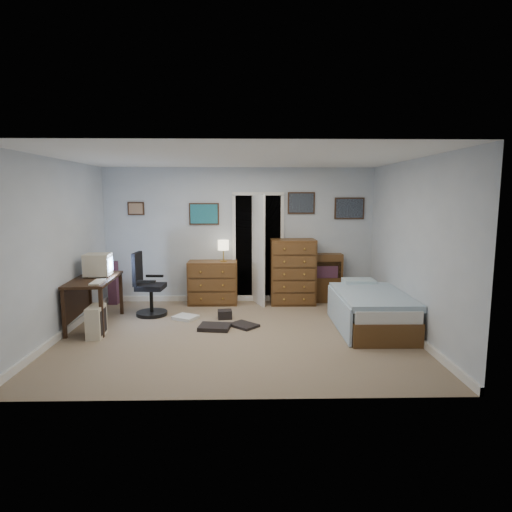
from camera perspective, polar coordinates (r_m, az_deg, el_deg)
The scene contains 15 objects.
floor at distance 6.30m, azimuth -2.49°, elevation -10.44°, with size 5.00×4.00×0.02m, color #836D5A.
computer_desk at distance 7.04m, azimuth -21.43°, elevation -4.14°, with size 0.67×1.31×0.74m.
crt_monitor at distance 7.09m, azimuth -20.31°, elevation -1.10°, with size 0.40×0.38×0.35m.
keyboard at distance 6.60m, azimuth -20.35°, elevation -3.26°, with size 0.15×0.39×0.02m, color beige.
pc_tower at distance 6.53m, azimuth -20.52°, elevation -8.16°, with size 0.23×0.42×0.44m.
office_chair at distance 7.36m, azimuth -14.26°, elevation -4.56°, with size 0.55×0.55×1.06m.
media_stack at distance 8.30m, azimuth -18.50°, elevation -3.41°, with size 0.16×0.16×0.79m, color maroon.
low_dresser at distance 7.93m, azimuth -5.77°, elevation -3.54°, with size 0.89×0.45×0.79m, color brown.
table_lamp at distance 7.81m, azimuth -4.38°, elevation 1.36°, with size 0.20×0.20×0.39m.
doorway at distance 8.30m, azimuth 0.21°, elevation 1.26°, with size 0.96×1.12×2.05m.
tall_dresser at distance 7.89m, azimuth 4.92°, elevation -2.10°, with size 0.81×0.48×1.20m, color brown.
headboard_bookcase at distance 8.08m, azimuth 7.86°, elevation -2.74°, with size 1.02×0.30×0.91m.
bed at distance 6.74m, azimuth 14.81°, elevation -6.84°, with size 1.01×1.86×0.61m.
wall_posters at distance 7.96m, azimuth 1.86°, elevation 6.34°, with size 4.38×0.04×0.60m.
floor_clutter at distance 6.78m, azimuth -5.34°, elevation -8.71°, with size 1.43×0.97×0.14m.
Camera 1 is at (0.14, -5.97, 2.00)m, focal length 30.00 mm.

